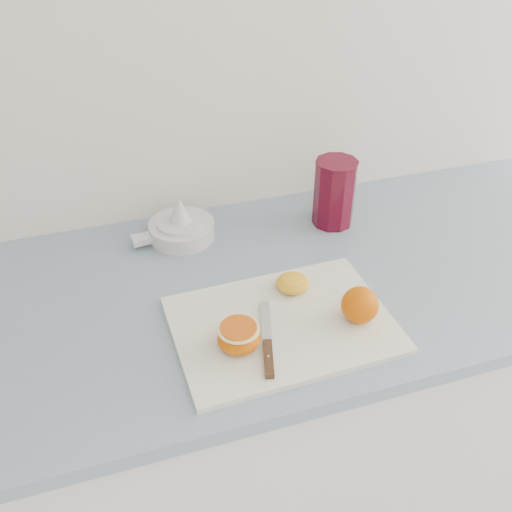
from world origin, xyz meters
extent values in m
cube|color=silver|center=(0.00, 2.00, 1.35)|extent=(4.00, 0.04, 2.70)
cube|color=white|center=(0.11, 1.70, 0.43)|extent=(2.47, 0.60, 0.86)
cube|color=#839CAA|center=(0.11, 1.70, 0.88)|extent=(2.53, 0.64, 0.03)
cube|color=silver|center=(0.02, 1.56, 0.90)|extent=(0.39, 0.28, 0.01)
sphere|color=#C76604|center=(0.15, 1.53, 0.94)|extent=(0.07, 0.07, 0.07)
ellipsoid|color=#C76604|center=(-0.07, 1.53, 0.92)|extent=(0.07, 0.07, 0.04)
cylinder|color=#FFF798|center=(-0.07, 1.53, 0.94)|extent=(0.07, 0.07, 0.00)
cylinder|color=orange|center=(-0.07, 1.53, 0.95)|extent=(0.06, 0.06, 0.00)
ellipsoid|color=gold|center=(0.07, 1.65, 0.92)|extent=(0.06, 0.06, 0.03)
cylinder|color=#C66F1C|center=(0.07, 1.65, 0.92)|extent=(0.05, 0.05, 0.00)
cube|color=#47281D|center=(-0.04, 1.48, 0.91)|extent=(0.04, 0.08, 0.01)
cube|color=#B7B7BC|center=(-0.01, 1.57, 0.91)|extent=(0.04, 0.10, 0.00)
cylinder|color=#B7B7BC|center=(-0.04, 1.48, 0.91)|extent=(0.00, 0.00, 0.01)
cylinder|color=white|center=(-0.10, 1.90, 0.91)|extent=(0.14, 0.14, 0.04)
cylinder|color=white|center=(-0.10, 1.90, 0.93)|extent=(0.11, 0.11, 0.01)
cone|color=white|center=(-0.10, 1.90, 0.96)|extent=(0.05, 0.05, 0.05)
cube|color=white|center=(-0.18, 1.89, 0.91)|extent=(0.05, 0.04, 0.01)
ellipsoid|color=orange|center=(-0.08, 1.89, 0.93)|extent=(0.01, 0.01, 0.00)
ellipsoid|color=orange|center=(-0.11, 1.91, 0.93)|extent=(0.01, 0.01, 0.00)
ellipsoid|color=orange|center=(-0.10, 1.88, 0.93)|extent=(0.01, 0.01, 0.00)
ellipsoid|color=orange|center=(-0.08, 1.91, 0.93)|extent=(0.01, 0.01, 0.00)
cylinder|color=#5A081C|center=(0.24, 1.85, 0.96)|extent=(0.09, 0.09, 0.15)
cylinder|color=#E75A00|center=(0.24, 1.85, 0.91)|extent=(0.08, 0.08, 0.03)
cylinder|color=#5A081C|center=(0.24, 1.85, 1.04)|extent=(0.09, 0.09, 0.00)
camera|label=1|loc=(-0.26, 0.87, 1.60)|focal=40.00mm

